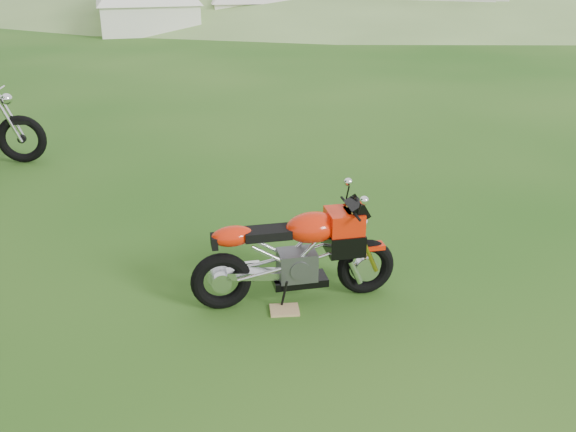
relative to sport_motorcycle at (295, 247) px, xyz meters
name	(u,v)px	position (x,y,z in m)	size (l,w,h in m)	color
ground	(331,318)	(0.20, -0.39, -0.52)	(120.00, 120.00, 0.00)	#164A0F
sport_motorcycle	(295,247)	(0.00, 0.00, 0.00)	(1.74, 0.43, 1.04)	red
plywood_board	(285,310)	(-0.15, -0.16, -0.51)	(0.25, 0.20, 0.02)	tan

